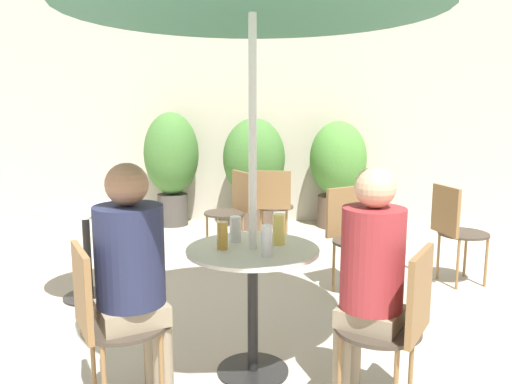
{
  "coord_description": "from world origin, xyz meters",
  "views": [
    {
      "loc": [
        0.39,
        -2.72,
        1.51
      ],
      "look_at": [
        0.25,
        0.37,
        0.99
      ],
      "focal_mm": 35.0,
      "sensor_mm": 36.0,
      "label": 1
    }
  ],
  "objects_px": {
    "beer_glass_1": "(236,229)",
    "potted_plant_2": "(338,168)",
    "cafe_table_near": "(253,280)",
    "bistro_chair_5": "(274,201)",
    "cafe_table_far": "(86,230)",
    "bistro_chair_1": "(397,317)",
    "beer_glass_3": "(267,241)",
    "potted_plant_1": "(254,166)",
    "beer_glass_2": "(222,235)",
    "bistro_chair_2": "(351,230)",
    "potted_plant_0": "(171,160)",
    "bistro_chair_0": "(105,314)",
    "seated_person_0": "(133,266)",
    "beer_glass_0": "(279,229)",
    "bistro_chair_3": "(233,205)",
    "seated_person_1": "(370,268)",
    "bistro_chair_4": "(454,225)"
  },
  "relations": [
    {
      "from": "cafe_table_near",
      "to": "cafe_table_far",
      "type": "xyz_separation_m",
      "value": [
        -1.38,
        1.1,
        0.0
      ]
    },
    {
      "from": "beer_glass_2",
      "to": "beer_glass_0",
      "type": "bearing_deg",
      "value": 20.09
    },
    {
      "from": "bistro_chair_5",
      "to": "beer_glass_2",
      "type": "distance_m",
      "value": 2.68
    },
    {
      "from": "cafe_table_near",
      "to": "bistro_chair_4",
      "type": "bearing_deg",
      "value": 43.37
    },
    {
      "from": "potted_plant_1",
      "to": "seated_person_0",
      "type": "bearing_deg",
      "value": -95.9
    },
    {
      "from": "beer_glass_0",
      "to": "beer_glass_1",
      "type": "bearing_deg",
      "value": 169.75
    },
    {
      "from": "bistro_chair_1",
      "to": "bistro_chair_3",
      "type": "bearing_deg",
      "value": -130.4
    },
    {
      "from": "beer_glass_0",
      "to": "potted_plant_1",
      "type": "distance_m",
      "value": 3.5
    },
    {
      "from": "bistro_chair_3",
      "to": "beer_glass_0",
      "type": "distance_m",
      "value": 2.38
    },
    {
      "from": "bistro_chair_0",
      "to": "bistro_chair_2",
      "type": "distance_m",
      "value": 2.29
    },
    {
      "from": "potted_plant_0",
      "to": "potted_plant_2",
      "type": "relative_size",
      "value": 1.08
    },
    {
      "from": "bistro_chair_3",
      "to": "beer_glass_1",
      "type": "relative_size",
      "value": 5.77
    },
    {
      "from": "bistro_chair_2",
      "to": "beer_glass_0",
      "type": "distance_m",
      "value": 1.44
    },
    {
      "from": "cafe_table_far",
      "to": "bistro_chair_1",
      "type": "bearing_deg",
      "value": -35.42
    },
    {
      "from": "seated_person_1",
      "to": "potted_plant_0",
      "type": "bearing_deg",
      "value": -126.42
    },
    {
      "from": "bistro_chair_4",
      "to": "bistro_chair_5",
      "type": "bearing_deg",
      "value": 39.52
    },
    {
      "from": "bistro_chair_2",
      "to": "potted_plant_0",
      "type": "relative_size",
      "value": 0.59
    },
    {
      "from": "bistro_chair_0",
      "to": "beer_glass_3",
      "type": "relative_size",
      "value": 5.21
    },
    {
      "from": "seated_person_0",
      "to": "seated_person_1",
      "type": "xyz_separation_m",
      "value": [
        1.16,
        0.02,
        -0.0
      ]
    },
    {
      "from": "bistro_chair_3",
      "to": "potted_plant_1",
      "type": "height_order",
      "value": "potted_plant_1"
    },
    {
      "from": "potted_plant_1",
      "to": "beer_glass_1",
      "type": "bearing_deg",
      "value": -88.93
    },
    {
      "from": "bistro_chair_1",
      "to": "potted_plant_1",
      "type": "bearing_deg",
      "value": -138.45
    },
    {
      "from": "beer_glass_1",
      "to": "beer_glass_2",
      "type": "height_order",
      "value": "beer_glass_2"
    },
    {
      "from": "cafe_table_near",
      "to": "beer_glass_0",
      "type": "distance_m",
      "value": 0.32
    },
    {
      "from": "cafe_table_far",
      "to": "potted_plant_2",
      "type": "distance_m",
      "value": 3.44
    },
    {
      "from": "bistro_chair_3",
      "to": "bistro_chair_4",
      "type": "height_order",
      "value": "same"
    },
    {
      "from": "beer_glass_1",
      "to": "potted_plant_1",
      "type": "height_order",
      "value": "potted_plant_1"
    },
    {
      "from": "bistro_chair_2",
      "to": "potted_plant_0",
      "type": "bearing_deg",
      "value": 97.58
    },
    {
      "from": "beer_glass_0",
      "to": "potted_plant_0",
      "type": "relative_size",
      "value": 0.12
    },
    {
      "from": "bistro_chair_0",
      "to": "seated_person_0",
      "type": "xyz_separation_m",
      "value": [
        0.13,
        0.08,
        0.22
      ]
    },
    {
      "from": "bistro_chair_5",
      "to": "seated_person_0",
      "type": "relative_size",
      "value": 0.69
    },
    {
      "from": "cafe_table_near",
      "to": "bistro_chair_5",
      "type": "relative_size",
      "value": 0.86
    },
    {
      "from": "seated_person_1",
      "to": "beer_glass_1",
      "type": "relative_size",
      "value": 8.28
    },
    {
      "from": "bistro_chair_5",
      "to": "beer_glass_1",
      "type": "xyz_separation_m",
      "value": [
        -0.2,
        -2.49,
        0.3
      ]
    },
    {
      "from": "bistro_chair_5",
      "to": "potted_plant_1",
      "type": "xyz_separation_m",
      "value": [
        -0.26,
        0.95,
        0.27
      ]
    },
    {
      "from": "bistro_chair_5",
      "to": "potted_plant_0",
      "type": "bearing_deg",
      "value": -36.95
    },
    {
      "from": "cafe_table_far",
      "to": "bistro_chair_0",
      "type": "xyz_separation_m",
      "value": [
        0.68,
        -1.52,
        -0.04
      ]
    },
    {
      "from": "beer_glass_1",
      "to": "potted_plant_0",
      "type": "distance_m",
      "value": 3.72
    },
    {
      "from": "bistro_chair_5",
      "to": "beer_glass_1",
      "type": "relative_size",
      "value": 5.77
    },
    {
      "from": "potted_plant_0",
      "to": "potted_plant_2",
      "type": "height_order",
      "value": "potted_plant_0"
    },
    {
      "from": "beer_glass_1",
      "to": "potted_plant_2",
      "type": "xyz_separation_m",
      "value": [
        1.0,
        3.53,
        -0.05
      ]
    },
    {
      "from": "beer_glass_3",
      "to": "potted_plant_1",
      "type": "distance_m",
      "value": 3.73
    },
    {
      "from": "bistro_chair_5",
      "to": "seated_person_1",
      "type": "bearing_deg",
      "value": 100.8
    },
    {
      "from": "cafe_table_near",
      "to": "potted_plant_0",
      "type": "bearing_deg",
      "value": 108.71
    },
    {
      "from": "cafe_table_far",
      "to": "bistro_chair_5",
      "type": "bearing_deg",
      "value": 45.92
    },
    {
      "from": "bistro_chair_5",
      "to": "beer_glass_0",
      "type": "distance_m",
      "value": 2.55
    },
    {
      "from": "beer_glass_2",
      "to": "potted_plant_0",
      "type": "relative_size",
      "value": 0.11
    },
    {
      "from": "potted_plant_1",
      "to": "potted_plant_2",
      "type": "distance_m",
      "value": 1.07
    },
    {
      "from": "seated_person_1",
      "to": "beer_glass_3",
      "type": "relative_size",
      "value": 7.48
    },
    {
      "from": "cafe_table_near",
      "to": "beer_glass_2",
      "type": "bearing_deg",
      "value": -170.26
    }
  ]
}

